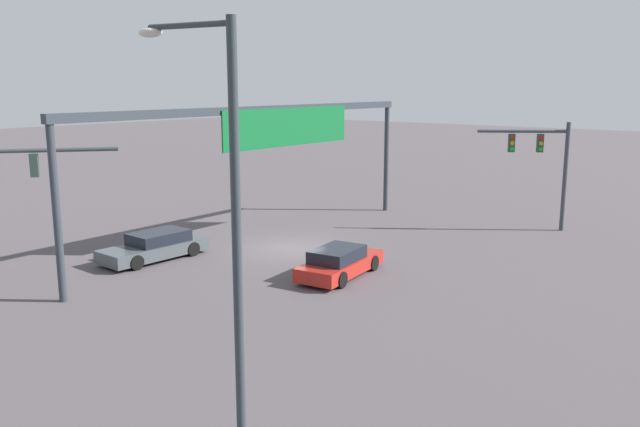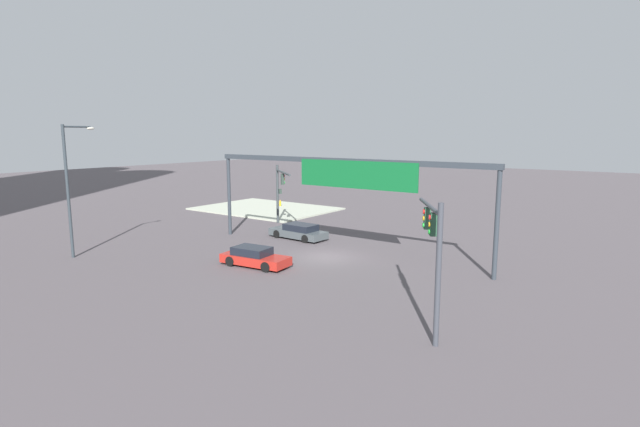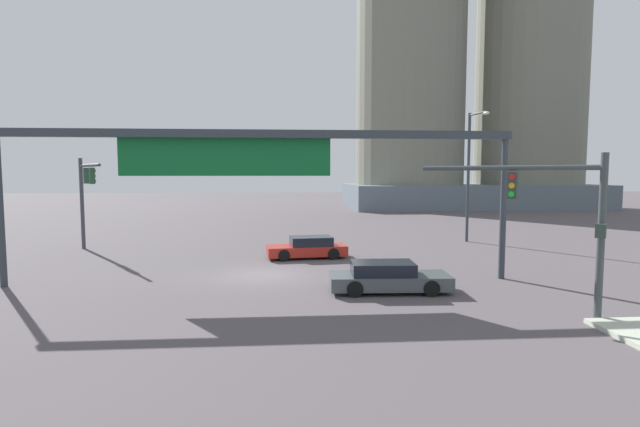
# 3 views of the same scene
# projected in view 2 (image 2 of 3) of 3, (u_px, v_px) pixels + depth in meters

# --- Properties ---
(ground_plane) EXTENTS (191.86, 191.86, 0.00)m
(ground_plane) POSITION_uv_depth(u_px,v_px,m) (325.00, 257.00, 33.37)
(ground_plane) COLOR #544C51
(sidewalk_corner) EXTENTS (14.17, 10.54, 0.15)m
(sidewalk_corner) POSITION_uv_depth(u_px,v_px,m) (266.00, 209.00, 54.25)
(sidewalk_corner) COLOR #B5BBA6
(sidewalk_corner) RESTS_ON ground
(traffic_signal_near_corner) EXTENTS (4.88, 4.31, 5.44)m
(traffic_signal_near_corner) POSITION_uv_depth(u_px,v_px,m) (280.00, 185.00, 44.27)
(traffic_signal_near_corner) COLOR #384043
(traffic_signal_near_corner) RESTS_ON ground
(traffic_signal_opposite_side) EXTENTS (2.75, 4.01, 5.72)m
(traffic_signal_opposite_side) POSITION_uv_depth(u_px,v_px,m) (434.00, 243.00, 19.93)
(traffic_signal_opposite_side) COLOR #3B3F47
(traffic_signal_opposite_side) RESTS_ON ground
(streetlamp_curved_arm) EXTENTS (0.58, 2.46, 8.89)m
(streetlamp_curved_arm) POSITION_uv_depth(u_px,v_px,m) (71.00, 182.00, 32.67)
(streetlamp_curved_arm) COLOR #313A41
(streetlamp_curved_arm) RESTS_ON ground
(overhead_sign_gantry) EXTENTS (22.07, 0.43, 6.64)m
(overhead_sign_gantry) POSITION_uv_depth(u_px,v_px,m) (343.00, 174.00, 33.41)
(overhead_sign_gantry) COLOR #313840
(overhead_sign_gantry) RESTS_ON ground
(sedan_car_approaching) EXTENTS (4.61, 2.24, 1.21)m
(sedan_car_approaching) POSITION_uv_depth(u_px,v_px,m) (254.00, 257.00, 31.05)
(sedan_car_approaching) COLOR red
(sedan_car_approaching) RESTS_ON ground
(sedan_car_waiting_far) EXTENTS (4.89, 2.07, 1.21)m
(sedan_car_waiting_far) POSITION_uv_depth(u_px,v_px,m) (299.00, 232.00, 39.10)
(sedan_car_waiting_far) COLOR #464E52
(sedan_car_waiting_far) RESTS_ON ground
(fire_hydrant_on_curb) EXTENTS (0.33, 0.22, 0.71)m
(fire_hydrant_on_curb) POSITION_uv_depth(u_px,v_px,m) (280.00, 203.00, 55.69)
(fire_hydrant_on_curb) COLOR gold
(fire_hydrant_on_curb) RESTS_ON sidewalk_corner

